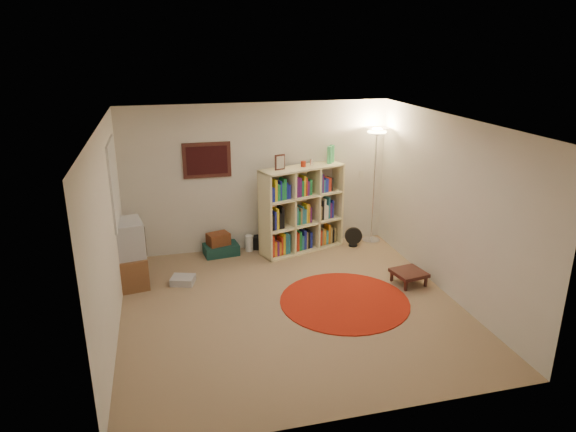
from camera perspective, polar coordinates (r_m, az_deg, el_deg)
name	(u,v)px	position (r m, az deg, el deg)	size (l,w,h in m)	color
room	(287,219)	(6.61, -0.14, -0.28)	(4.54, 4.54, 2.54)	#957757
bookshelf	(300,211)	(8.69, 1.40, 0.61)	(1.52, 0.85, 1.76)	#FFEDAA
floor_lamp	(376,148)	(8.94, 9.76, 7.45)	(0.43, 0.43, 2.05)	white
floor_fan	(353,237)	(9.08, 7.28, -2.32)	(0.31, 0.19, 0.35)	black
tv_stand	(128,254)	(7.87, -17.37, -4.10)	(0.58, 0.75, 0.99)	brown
dvd_box	(183,280)	(7.86, -11.60, -6.99)	(0.40, 0.37, 0.11)	#BBBABF
suitcase	(221,249)	(8.77, -7.44, -3.70)	(0.61, 0.43, 0.18)	#153933
wicker_basket	(218,239)	(8.69, -7.75, -2.54)	(0.41, 0.35, 0.20)	#5D2C17
duffel_bag	(263,242)	(8.98, -2.75, -2.85)	(0.39, 0.36, 0.23)	black
paper_towel	(249,243)	(8.85, -4.35, -3.03)	(0.16, 0.16, 0.28)	white
red_rug	(344,301)	(7.26, 6.29, -9.37)	(1.80, 1.80, 0.02)	#9A190B
side_table	(409,273)	(7.85, 13.29, -6.21)	(0.51, 0.51, 0.20)	#391814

